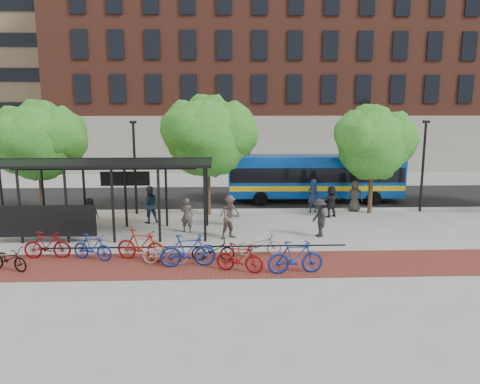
{
  "coord_description": "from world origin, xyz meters",
  "views": [
    {
      "loc": [
        -2.22,
        -21.93,
        6.0
      ],
      "look_at": [
        -1.33,
        1.43,
        1.6
      ],
      "focal_mm": 35.0,
      "sensor_mm": 36.0,
      "label": 1
    }
  ],
  "objects_px": {
    "tree_c": "(374,140)",
    "pedestrian_6": "(355,196)",
    "tree_a": "(40,138)",
    "pedestrian_7": "(313,196)",
    "bike_5": "(141,245)",
    "bike_11": "(295,257)",
    "lamp_post_left": "(135,165)",
    "bike_3": "(93,247)",
    "pedestrian_5": "(331,201)",
    "tree_b": "(209,133)",
    "bike_6": "(165,253)",
    "bike_8": "(213,250)",
    "pedestrian_2": "(149,205)",
    "pedestrian_1": "(187,215)",
    "lamp_post_right": "(423,163)",
    "bike_0": "(9,259)",
    "pedestrian_9": "(319,218)",
    "bike_1": "(47,245)",
    "bike_7": "(188,251)",
    "bike_10": "(260,244)",
    "bike_9": "(240,258)",
    "bus": "(315,175)",
    "pedestrian_8": "(231,219)",
    "bus_shelter": "(93,171)",
    "pedestrian_0": "(90,214)"
  },
  "relations": [
    {
      "from": "bike_3",
      "to": "pedestrian_1",
      "type": "relative_size",
      "value": 1.03
    },
    {
      "from": "lamp_post_left",
      "to": "bike_11",
      "type": "relative_size",
      "value": 2.54
    },
    {
      "from": "tree_a",
      "to": "pedestrian_7",
      "type": "bearing_deg",
      "value": 0.92
    },
    {
      "from": "bike_0",
      "to": "bike_10",
      "type": "bearing_deg",
      "value": -58.76
    },
    {
      "from": "pedestrian_1",
      "to": "bike_1",
      "type": "bearing_deg",
      "value": 45.7
    },
    {
      "from": "bus",
      "to": "bike_11",
      "type": "height_order",
      "value": "bus"
    },
    {
      "from": "tree_b",
      "to": "lamp_post_right",
      "type": "distance_m",
      "value": 12.03
    },
    {
      "from": "pedestrian_5",
      "to": "pedestrian_9",
      "type": "distance_m",
      "value": 4.05
    },
    {
      "from": "lamp_post_left",
      "to": "bike_3",
      "type": "height_order",
      "value": "lamp_post_left"
    },
    {
      "from": "pedestrian_0",
      "to": "bike_5",
      "type": "bearing_deg",
      "value": -83.9
    },
    {
      "from": "pedestrian_6",
      "to": "pedestrian_9",
      "type": "height_order",
      "value": "pedestrian_9"
    },
    {
      "from": "tree_b",
      "to": "bike_5",
      "type": "height_order",
      "value": "tree_b"
    },
    {
      "from": "bike_3",
      "to": "pedestrian_7",
      "type": "bearing_deg",
      "value": -31.84
    },
    {
      "from": "lamp_post_right",
      "to": "pedestrian_2",
      "type": "height_order",
      "value": "lamp_post_right"
    },
    {
      "from": "bus_shelter",
      "to": "pedestrian_5",
      "type": "xyz_separation_m",
      "value": [
        11.76,
        2.97,
        -2.15
      ]
    },
    {
      "from": "bike_3",
      "to": "pedestrian_6",
      "type": "height_order",
      "value": "pedestrian_6"
    },
    {
      "from": "tree_b",
      "to": "pedestrian_9",
      "type": "relative_size",
      "value": 3.65
    },
    {
      "from": "bike_0",
      "to": "pedestrian_2",
      "type": "height_order",
      "value": "pedestrian_2"
    },
    {
      "from": "bike_0",
      "to": "bike_11",
      "type": "xyz_separation_m",
      "value": [
        10.44,
        -0.71,
        0.16
      ]
    },
    {
      "from": "tree_c",
      "to": "bike_6",
      "type": "xyz_separation_m",
      "value": [
        -10.51,
        -8.18,
        -3.6
      ]
    },
    {
      "from": "bike_1",
      "to": "bike_10",
      "type": "xyz_separation_m",
      "value": [
        8.39,
        0.05,
        -0.08
      ]
    },
    {
      "from": "pedestrian_8",
      "to": "pedestrian_2",
      "type": "bearing_deg",
      "value": 118.0
    },
    {
      "from": "lamp_post_left",
      "to": "pedestrian_2",
      "type": "height_order",
      "value": "lamp_post_left"
    },
    {
      "from": "bike_5",
      "to": "pedestrian_7",
      "type": "relative_size",
      "value": 1.09
    },
    {
      "from": "bike_7",
      "to": "bike_1",
      "type": "bearing_deg",
      "value": 72.93
    },
    {
      "from": "bike_10",
      "to": "pedestrian_9",
      "type": "distance_m",
      "value": 3.96
    },
    {
      "from": "pedestrian_5",
      "to": "pedestrian_9",
      "type": "relative_size",
      "value": 0.96
    },
    {
      "from": "bike_6",
      "to": "pedestrian_6",
      "type": "bearing_deg",
      "value": -40.19
    },
    {
      "from": "pedestrian_6",
      "to": "bike_5",
      "type": "bearing_deg",
      "value": 57.79
    },
    {
      "from": "lamp_post_left",
      "to": "bike_8",
      "type": "height_order",
      "value": "lamp_post_left"
    },
    {
      "from": "tree_b",
      "to": "pedestrian_8",
      "type": "xyz_separation_m",
      "value": [
        1.04,
        -4.77,
        -3.54
      ]
    },
    {
      "from": "bike_11",
      "to": "pedestrian_9",
      "type": "height_order",
      "value": "pedestrian_9"
    },
    {
      "from": "bike_3",
      "to": "pedestrian_6",
      "type": "relative_size",
      "value": 0.98
    },
    {
      "from": "tree_a",
      "to": "pedestrian_7",
      "type": "distance_m",
      "value": 15.11
    },
    {
      "from": "tree_c",
      "to": "lamp_post_right",
      "type": "bearing_deg",
      "value": 4.91
    },
    {
      "from": "bike_7",
      "to": "bike_10",
      "type": "bearing_deg",
      "value": -71.74
    },
    {
      "from": "bike_11",
      "to": "pedestrian_7",
      "type": "distance_m",
      "value": 9.9
    },
    {
      "from": "bike_0",
      "to": "pedestrian_6",
      "type": "relative_size",
      "value": 0.96
    },
    {
      "from": "pedestrian_5",
      "to": "tree_b",
      "type": "bearing_deg",
      "value": -32.99
    },
    {
      "from": "bike_5",
      "to": "bike_11",
      "type": "relative_size",
      "value": 1.02
    },
    {
      "from": "pedestrian_6",
      "to": "pedestrian_9",
      "type": "bearing_deg",
      "value": 79.18
    },
    {
      "from": "bike_8",
      "to": "pedestrian_2",
      "type": "bearing_deg",
      "value": 31.09
    },
    {
      "from": "tree_a",
      "to": "pedestrian_9",
      "type": "distance_m",
      "value": 15.23
    },
    {
      "from": "tree_c",
      "to": "pedestrian_6",
      "type": "relative_size",
      "value": 3.36
    },
    {
      "from": "tree_c",
      "to": "bike_1",
      "type": "height_order",
      "value": "tree_c"
    },
    {
      "from": "bus_shelter",
      "to": "bus",
      "type": "height_order",
      "value": "bus_shelter"
    },
    {
      "from": "bike_1",
      "to": "pedestrian_9",
      "type": "relative_size",
      "value": 1.03
    },
    {
      "from": "bike_9",
      "to": "pedestrian_9",
      "type": "xyz_separation_m",
      "value": [
        3.81,
        4.49,
        0.35
      ]
    },
    {
      "from": "bike_1",
      "to": "pedestrian_6",
      "type": "relative_size",
      "value": 1.04
    },
    {
      "from": "tree_a",
      "to": "tree_b",
      "type": "height_order",
      "value": "tree_b"
    }
  ]
}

